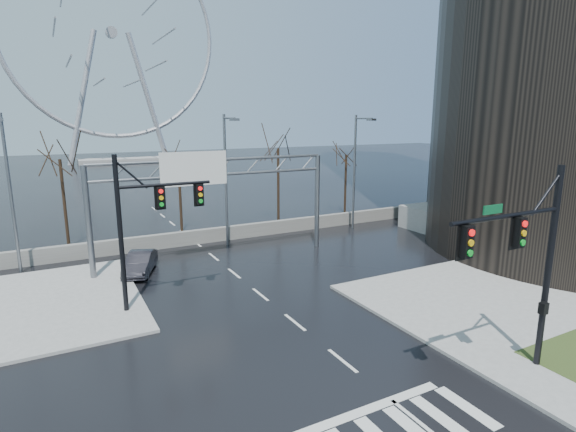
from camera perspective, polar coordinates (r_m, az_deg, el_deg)
ground at (r=19.29m, az=6.94°, el=-17.77°), size 260.00×260.00×0.00m
sidewalk_right_ext at (r=26.92m, az=22.36°, el=-9.53°), size 12.00×10.00×0.15m
sidewalk_far at (r=27.33m, az=-29.20°, el=-9.86°), size 10.00×12.00×0.15m
tower_podium at (r=45.21m, az=32.12°, el=-0.71°), size 22.00×18.00×2.00m
barrier_wall at (r=36.14m, az=-11.51°, el=-2.61°), size 52.00×0.50×1.10m
signal_mast_near at (r=18.33m, az=28.27°, el=-4.27°), size 5.52×0.41×8.00m
signal_mast_far at (r=23.38m, az=-17.88°, el=-0.20°), size 4.72×0.41×8.00m
sign_gantry at (r=30.38m, az=-9.79°, el=3.61°), size 16.36×0.40×7.60m
streetlight_left at (r=32.05m, az=-31.94°, el=3.66°), size 0.50×2.55×10.00m
streetlight_mid at (r=34.07m, az=-7.75°, el=5.78°), size 0.50×2.55×10.00m
streetlight_right at (r=39.84m, az=8.74°, el=6.65°), size 0.50×2.55×10.00m
tree_left at (r=37.28m, az=-26.89°, el=5.26°), size 3.75×3.75×7.50m
tree_center at (r=39.58m, az=-13.68°, el=5.38°), size 3.25×3.25×6.50m
tree_right at (r=41.71m, az=-1.26°, el=7.49°), size 3.90×3.90×7.80m
tree_far_right at (r=46.34m, az=7.38°, el=6.86°), size 3.40×3.40×6.80m
ferris_wheel at (r=110.84m, az=-21.45°, el=19.92°), size 45.00×6.00×50.91m
car at (r=30.18m, az=-18.26°, el=-5.67°), size 2.92×4.39×1.37m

